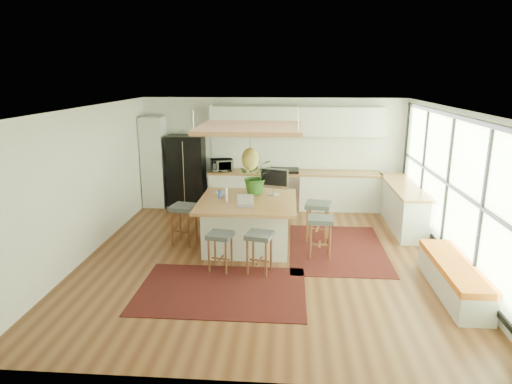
# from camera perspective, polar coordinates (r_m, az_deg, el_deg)

# --- Properties ---
(floor) EXTENTS (7.00, 7.00, 0.00)m
(floor) POSITION_cam_1_polar(r_m,az_deg,el_deg) (8.41, 1.12, -8.16)
(floor) COLOR #552C18
(floor) RESTS_ON ground
(ceiling) EXTENTS (7.00, 7.00, 0.00)m
(ceiling) POSITION_cam_1_polar(r_m,az_deg,el_deg) (7.77, 1.22, 10.51)
(ceiling) COLOR white
(ceiling) RESTS_ON ground
(wall_back) EXTENTS (6.50, 0.00, 6.50)m
(wall_back) POSITION_cam_1_polar(r_m,az_deg,el_deg) (11.41, 2.13, 5.01)
(wall_back) COLOR silver
(wall_back) RESTS_ON ground
(wall_front) EXTENTS (6.50, 0.00, 6.50)m
(wall_front) POSITION_cam_1_polar(r_m,az_deg,el_deg) (4.67, -1.23, -9.54)
(wall_front) COLOR silver
(wall_front) RESTS_ON ground
(wall_left) EXTENTS (0.00, 7.00, 7.00)m
(wall_left) POSITION_cam_1_polar(r_m,az_deg,el_deg) (8.78, -20.54, 1.13)
(wall_left) COLOR silver
(wall_left) RESTS_ON ground
(wall_right) EXTENTS (0.00, 7.00, 7.00)m
(wall_right) POSITION_cam_1_polar(r_m,az_deg,el_deg) (8.46, 23.71, 0.34)
(wall_right) COLOR silver
(wall_right) RESTS_ON ground
(window_wall) EXTENTS (0.10, 6.20, 2.60)m
(window_wall) POSITION_cam_1_polar(r_m,az_deg,el_deg) (8.44, 23.55, 0.67)
(window_wall) COLOR black
(window_wall) RESTS_ON wall_right
(pantry) EXTENTS (0.55, 0.60, 2.25)m
(pantry) POSITION_cam_1_polar(r_m,az_deg,el_deg) (11.63, -12.66, 3.72)
(pantry) COLOR silver
(pantry) RESTS_ON floor
(back_counter_base) EXTENTS (4.20, 0.60, 0.88)m
(back_counter_base) POSITION_cam_1_polar(r_m,az_deg,el_deg) (11.28, 4.82, 0.13)
(back_counter_base) COLOR silver
(back_counter_base) RESTS_ON floor
(back_counter_top) EXTENTS (4.24, 0.64, 0.05)m
(back_counter_top) POSITION_cam_1_polar(r_m,az_deg,el_deg) (11.18, 4.87, 2.41)
(back_counter_top) COLOR #975F35
(back_counter_top) RESTS_ON back_counter_base
(backsplash) EXTENTS (4.20, 0.02, 0.80)m
(backsplash) POSITION_cam_1_polar(r_m,az_deg,el_deg) (11.38, 4.91, 4.95)
(backsplash) COLOR white
(backsplash) RESTS_ON wall_back
(upper_cabinets) EXTENTS (4.20, 0.34, 0.70)m
(upper_cabinets) POSITION_cam_1_polar(r_m,az_deg,el_deg) (11.12, 5.00, 8.87)
(upper_cabinets) COLOR silver
(upper_cabinets) RESTS_ON wall_back
(range) EXTENTS (0.76, 0.62, 1.00)m
(range) POSITION_cam_1_polar(r_m,az_deg,el_deg) (11.27, 3.55, 0.45)
(range) COLOR #A5A5AA
(range) RESTS_ON floor
(right_counter_base) EXTENTS (0.60, 2.50, 0.88)m
(right_counter_base) POSITION_cam_1_polar(r_m,az_deg,el_deg) (10.45, 18.03, -1.74)
(right_counter_base) COLOR silver
(right_counter_base) RESTS_ON floor
(right_counter_top) EXTENTS (0.64, 2.54, 0.05)m
(right_counter_top) POSITION_cam_1_polar(r_m,az_deg,el_deg) (10.33, 18.23, 0.70)
(right_counter_top) COLOR #975F35
(right_counter_top) RESTS_ON right_counter_base
(window_bench) EXTENTS (0.52, 2.00, 0.50)m
(window_bench) POSITION_cam_1_polar(r_m,az_deg,el_deg) (7.64, 23.62, -9.89)
(window_bench) COLOR silver
(window_bench) RESTS_ON floor
(ceiling_panel) EXTENTS (1.86, 1.86, 0.80)m
(ceiling_panel) POSITION_cam_1_polar(r_m,az_deg,el_deg) (8.26, -0.75, 6.22)
(ceiling_panel) COLOR #975F35
(ceiling_panel) RESTS_ON ceiling
(rug_near) EXTENTS (2.60, 1.80, 0.01)m
(rug_near) POSITION_cam_1_polar(r_m,az_deg,el_deg) (7.22, -4.37, -12.22)
(rug_near) COLOR black
(rug_near) RESTS_ON floor
(rug_right) EXTENTS (1.80, 2.60, 0.01)m
(rug_right) POSITION_cam_1_polar(r_m,az_deg,el_deg) (8.92, 10.14, -7.00)
(rug_right) COLOR black
(rug_right) RESTS_ON floor
(fridge) EXTENTS (0.91, 0.72, 1.80)m
(fridge) POSITION_cam_1_polar(r_m,az_deg,el_deg) (11.48, -8.73, 2.76)
(fridge) COLOR black
(fridge) RESTS_ON floor
(island) EXTENTS (1.85, 1.85, 0.93)m
(island) POSITION_cam_1_polar(r_m,az_deg,el_deg) (8.77, -1.05, -3.93)
(island) COLOR #975F35
(island) RESTS_ON floor
(stool_near_left) EXTENTS (0.46, 0.46, 0.67)m
(stool_near_left) POSITION_cam_1_polar(r_m,az_deg,el_deg) (7.77, -4.52, -7.38)
(stool_near_left) COLOR #3D4243
(stool_near_left) RESTS_ON floor
(stool_near_right) EXTENTS (0.50, 0.50, 0.71)m
(stool_near_right) POSITION_cam_1_polar(r_m,az_deg,el_deg) (7.65, 0.44, -7.68)
(stool_near_right) COLOR #3D4243
(stool_near_right) RESTS_ON floor
(stool_right_front) EXTENTS (0.48, 0.48, 0.76)m
(stool_right_front) POSITION_cam_1_polar(r_m,az_deg,el_deg) (8.37, 8.06, -5.82)
(stool_right_front) COLOR #3D4243
(stool_right_front) RESTS_ON floor
(stool_right_back) EXTENTS (0.55, 0.55, 0.80)m
(stool_right_back) POSITION_cam_1_polar(r_m,az_deg,el_deg) (9.13, 7.76, -4.05)
(stool_right_back) COLOR #3D4243
(stool_right_back) RESTS_ON floor
(stool_left_side) EXTENTS (0.56, 0.56, 0.79)m
(stool_left_side) POSITION_cam_1_polar(r_m,az_deg,el_deg) (9.02, -9.02, -4.33)
(stool_left_side) COLOR #3D4243
(stool_left_side) RESTS_ON floor
(laptop) EXTENTS (0.31, 0.33, 0.22)m
(laptop) POSITION_cam_1_polar(r_m,az_deg,el_deg) (8.18, -1.36, -1.05)
(laptop) COLOR #A5A5AA
(laptop) RESTS_ON island
(monitor) EXTENTS (0.63, 0.37, 0.55)m
(monitor) POSITION_cam_1_polar(r_m,az_deg,el_deg) (8.92, 2.30, 1.22)
(monitor) COLOR #A5A5AA
(monitor) RESTS_ON island
(microwave) EXTENTS (0.59, 0.43, 0.36)m
(microwave) POSITION_cam_1_polar(r_m,az_deg,el_deg) (11.25, -4.33, 3.57)
(microwave) COLOR #A5A5AA
(microwave) RESTS_ON back_counter_top
(island_plant) EXTENTS (0.75, 0.81, 0.56)m
(island_plant) POSITION_cam_1_polar(r_m,az_deg,el_deg) (9.03, 0.04, 1.54)
(island_plant) COLOR #1E4C19
(island_plant) RESTS_ON island
(island_bowl) EXTENTS (0.26, 0.26, 0.06)m
(island_bowl) POSITION_cam_1_polar(r_m,az_deg,el_deg) (8.99, -4.42, -0.24)
(island_bowl) COLOR white
(island_bowl) RESTS_ON island
(island_bottle_0) EXTENTS (0.07, 0.07, 0.19)m
(island_bottle_0) POSITION_cam_1_polar(r_m,az_deg,el_deg) (8.77, -4.59, -0.16)
(island_bottle_0) COLOR #2D57B4
(island_bottle_0) RESTS_ON island
(island_bottle_1) EXTENTS (0.07, 0.07, 0.19)m
(island_bottle_1) POSITION_cam_1_polar(r_m,az_deg,el_deg) (8.51, -3.84, -0.61)
(island_bottle_1) COLOR silver
(island_bottle_1) RESTS_ON island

